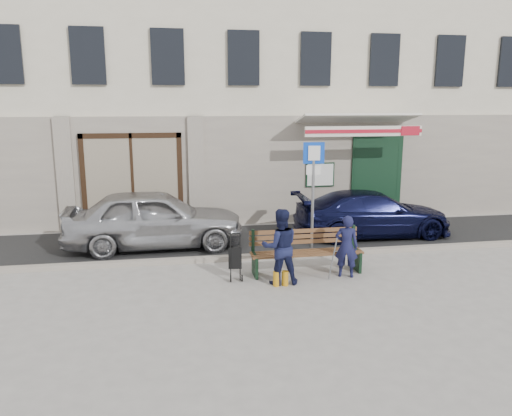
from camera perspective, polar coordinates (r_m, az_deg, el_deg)
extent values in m
plane|color=#9E9991|center=(10.34, 2.73, -8.31)|extent=(80.00, 80.00, 0.00)
cube|color=#282828|center=(13.24, -0.16, -3.70)|extent=(60.00, 3.20, 0.01)
cube|color=#9E9384|center=(11.71, 1.15, -5.53)|extent=(60.00, 0.18, 0.12)
cube|color=beige|center=(18.14, -3.14, 16.45)|extent=(20.00, 7.00, 10.00)
cube|color=#9E9384|center=(14.71, -1.38, 4.24)|extent=(20.00, 0.12, 3.20)
cube|color=maroon|center=(14.67, -13.90, 3.67)|extent=(2.50, 0.12, 2.00)
cube|color=black|center=(15.80, 13.57, 3.35)|extent=(1.60, 0.10, 2.60)
cube|color=black|center=(16.24, 12.90, 3.25)|extent=(1.25, 0.90, 2.40)
cube|color=white|center=(15.13, 7.35, 3.79)|extent=(0.80, 0.03, 0.65)
cube|color=white|center=(15.07, 11.10, 9.86)|extent=(3.40, 1.72, 0.42)
cube|color=white|center=(14.29, 12.27, 8.58)|extent=(3.40, 0.05, 0.28)
cube|color=#B61627|center=(14.26, 12.32, 8.57)|extent=(3.40, 0.02, 0.10)
imported|color=#B0B1B5|center=(12.68, -11.53, -1.19)|extent=(4.42, 1.86, 1.49)
imported|color=black|center=(13.92, 13.14, -0.63)|extent=(4.27, 1.75, 1.24)
cylinder|color=gray|center=(11.87, 6.50, 0.77)|extent=(0.07, 0.07, 2.58)
cube|color=#0D40C2|center=(11.70, 6.63, 6.27)|extent=(0.50, 0.08, 0.50)
cube|color=white|center=(11.67, 6.67, 6.25)|extent=(0.28, 0.05, 0.34)
cube|color=white|center=(11.75, 6.58, 4.34)|extent=(0.34, 0.06, 0.22)
cube|color=brown|center=(10.70, 5.83, -5.11)|extent=(2.40, 0.50, 0.04)
cube|color=brown|center=(10.88, 5.47, -3.23)|extent=(2.40, 0.10, 0.36)
cube|color=black|center=(10.53, -0.12, -6.61)|extent=(0.06, 0.50, 0.45)
cube|color=black|center=(11.11, 11.41, -5.86)|extent=(0.06, 0.50, 0.45)
cube|color=white|center=(10.82, 9.82, -4.87)|extent=(0.34, 0.25, 0.11)
cylinder|color=gray|center=(10.17, 8.76, -5.81)|extent=(0.07, 0.34, 0.96)
cylinder|color=#C18113|center=(10.01, 2.33, -8.09)|extent=(0.13, 0.13, 0.30)
cylinder|color=#C18113|center=(10.05, 3.35, -8.02)|extent=(0.13, 0.13, 0.30)
imported|color=#16183D|center=(10.54, 10.30, -4.33)|extent=(0.56, 0.46, 1.31)
imported|color=#15193A|center=(9.96, 2.77, -4.44)|extent=(0.75, 0.59, 1.54)
cylinder|color=black|center=(10.26, -2.91, -8.08)|extent=(0.05, 0.14, 0.14)
cylinder|color=black|center=(10.29, -1.60, -8.01)|extent=(0.05, 0.14, 0.14)
cube|color=black|center=(10.33, -2.41, -5.75)|extent=(0.30, 0.28, 0.46)
cylinder|color=black|center=(10.31, -2.52, -2.93)|extent=(0.25, 0.06, 0.02)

